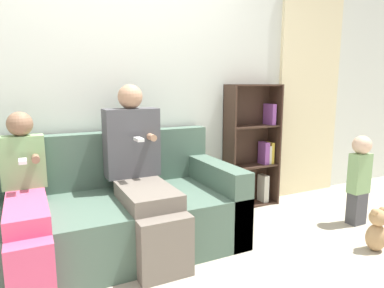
{
  "coord_description": "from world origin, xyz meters",
  "views": [
    {
      "loc": [
        -0.76,
        -1.93,
        1.26
      ],
      "look_at": [
        0.49,
        0.61,
        0.76
      ],
      "focal_mm": 32.0,
      "sensor_mm": 36.0,
      "label": 1
    }
  ],
  "objects_px": {
    "child_seated": "(26,199)",
    "bookshelf": "(253,148)",
    "couch": "(95,218)",
    "adult_seated": "(141,169)",
    "teddy_bear": "(377,231)",
    "toddler_standing": "(359,176)"
  },
  "relations": [
    {
      "from": "adult_seated",
      "to": "teddy_bear",
      "type": "xyz_separation_m",
      "value": [
        1.58,
        -0.84,
        -0.47
      ]
    },
    {
      "from": "adult_seated",
      "to": "toddler_standing",
      "type": "bearing_deg",
      "value": -12.53
    },
    {
      "from": "couch",
      "to": "toddler_standing",
      "type": "bearing_deg",
      "value": -12.37
    },
    {
      "from": "child_seated",
      "to": "bookshelf",
      "type": "xyz_separation_m",
      "value": [
        2.15,
        0.5,
        0.07
      ]
    },
    {
      "from": "adult_seated",
      "to": "couch",
      "type": "bearing_deg",
      "value": 168.48
    },
    {
      "from": "child_seated",
      "to": "adult_seated",
      "type": "bearing_deg",
      "value": 3.98
    },
    {
      "from": "adult_seated",
      "to": "teddy_bear",
      "type": "bearing_deg",
      "value": -27.95
    },
    {
      "from": "child_seated",
      "to": "toddler_standing",
      "type": "distance_m",
      "value": 2.71
    },
    {
      "from": "adult_seated",
      "to": "bookshelf",
      "type": "height_order",
      "value": "adult_seated"
    },
    {
      "from": "adult_seated",
      "to": "child_seated",
      "type": "relative_size",
      "value": 1.18
    },
    {
      "from": "child_seated",
      "to": "bookshelf",
      "type": "distance_m",
      "value": 2.21
    },
    {
      "from": "couch",
      "to": "bookshelf",
      "type": "xyz_separation_m",
      "value": [
        1.7,
        0.37,
        0.33
      ]
    },
    {
      "from": "couch",
      "to": "child_seated",
      "type": "relative_size",
      "value": 2.02
    },
    {
      "from": "child_seated",
      "to": "toddler_standing",
      "type": "xyz_separation_m",
      "value": [
        2.68,
        -0.36,
        -0.08
      ]
    },
    {
      "from": "adult_seated",
      "to": "child_seated",
      "type": "height_order",
      "value": "adult_seated"
    },
    {
      "from": "teddy_bear",
      "to": "child_seated",
      "type": "bearing_deg",
      "value": 161.74
    },
    {
      "from": "adult_seated",
      "to": "teddy_bear",
      "type": "relative_size",
      "value": 3.68
    },
    {
      "from": "couch",
      "to": "bookshelf",
      "type": "height_order",
      "value": "bookshelf"
    },
    {
      "from": "toddler_standing",
      "to": "bookshelf",
      "type": "relative_size",
      "value": 0.65
    },
    {
      "from": "bookshelf",
      "to": "adult_seated",
      "type": "bearing_deg",
      "value": -161.9
    },
    {
      "from": "couch",
      "to": "bookshelf",
      "type": "bearing_deg",
      "value": 12.37
    },
    {
      "from": "bookshelf",
      "to": "teddy_bear",
      "type": "distance_m",
      "value": 1.38
    }
  ]
}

